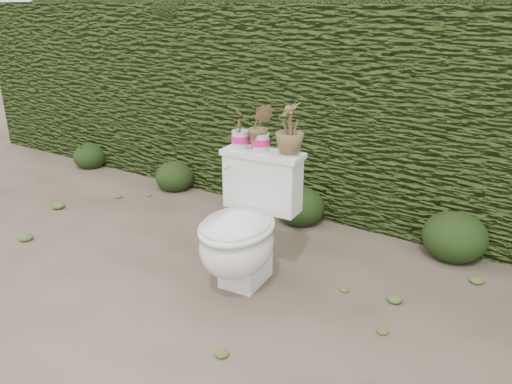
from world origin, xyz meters
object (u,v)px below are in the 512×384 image
Objects in this scene: toilet at (244,230)px; potted_plant_center at (261,129)px; potted_plant_left at (240,128)px; potted_plant_right at (290,130)px.

potted_plant_center reaches higher than toilet.
toilet is at bearing 168.52° from potted_plant_left.
potted_plant_right is (0.33, 0.03, 0.03)m from potted_plant_left.
potted_plant_right is at bearing -21.03° from potted_plant_center.
potted_plant_right reaches higher than toilet.
potted_plant_center is (0.14, 0.01, 0.01)m from potted_plant_left.
potted_plant_left is at bearing -115.58° from potted_plant_right.
toilet is 0.61m from potted_plant_center.
toilet is 0.64m from potted_plant_right.
toilet is 3.14× the size of potted_plant_left.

